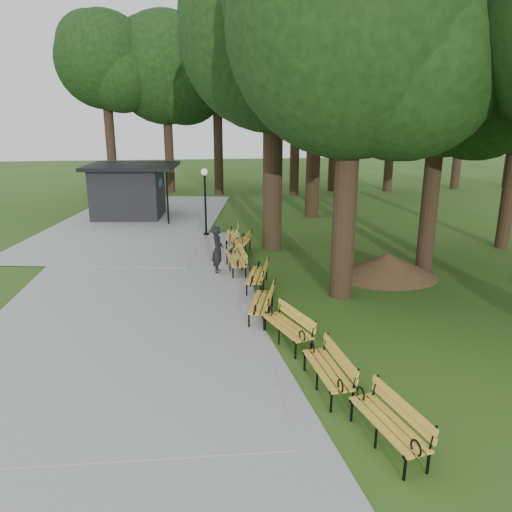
{
  "coord_description": "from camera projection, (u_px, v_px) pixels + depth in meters",
  "views": [
    {
      "loc": [
        -1.91,
        -12.14,
        5.57
      ],
      "look_at": [
        0.03,
        3.09,
        1.1
      ],
      "focal_mm": 34.79,
      "sensor_mm": 36.0,
      "label": 1
    }
  ],
  "objects": [
    {
      "name": "bench_1",
      "position": [
        327.0,
        370.0,
        10.26
      ],
      "size": [
        0.82,
        1.95,
        0.88
      ],
      "primitive_type": null,
      "rotation": [
        0.0,
        0.0,
        -1.48
      ],
      "color": "gold",
      "rests_on": "ground"
    },
    {
      "name": "lawn_tree_0",
      "position": [
        354.0,
        29.0,
        13.46
      ],
      "size": [
        7.06,
        7.06,
        11.3
      ],
      "color": "black",
      "rests_on": "ground"
    },
    {
      "name": "lawn_tree_2",
      "position": [
        274.0,
        37.0,
        18.74
      ],
      "size": [
        7.21,
        7.21,
        11.94
      ],
      "color": "black",
      "rests_on": "ground"
    },
    {
      "name": "bench_2",
      "position": [
        287.0,
        327.0,
        12.31
      ],
      "size": [
        1.21,
        2.0,
        0.88
      ],
      "primitive_type": null,
      "rotation": [
        0.0,
        0.0,
        -1.25
      ],
      "color": "gold",
      "rests_on": "ground"
    },
    {
      "name": "bench_7",
      "position": [
        232.0,
        235.0,
        21.48
      ],
      "size": [
        0.85,
        1.96,
        0.88
      ],
      "primitive_type": null,
      "rotation": [
        0.0,
        0.0,
        -1.68
      ],
      "color": "gold",
      "rests_on": "ground"
    },
    {
      "name": "lamp_post",
      "position": [
        205.0,
        188.0,
        22.63
      ],
      "size": [
        0.32,
        0.32,
        3.12
      ],
      "color": "black",
      "rests_on": "ground"
    },
    {
      "name": "lawn_tree_1",
      "position": [
        443.0,
        67.0,
        16.36
      ],
      "size": [
        5.97,
        5.97,
        10.01
      ],
      "color": "black",
      "rests_on": "ground"
    },
    {
      "name": "bench_3",
      "position": [
        261.0,
        302.0,
        13.89
      ],
      "size": [
        1.13,
        2.0,
        0.88
      ],
      "primitive_type": null,
      "rotation": [
        0.0,
        0.0,
        -1.84
      ],
      "color": "gold",
      "rests_on": "ground"
    },
    {
      "name": "tree_backdrop",
      "position": [
        325.0,
        70.0,
        33.8
      ],
      "size": [
        36.74,
        9.72,
        16.68
      ],
      "primitive_type": null,
      "color": "black",
      "rests_on": "ground"
    },
    {
      "name": "kiosk",
      "position": [
        128.0,
        191.0,
        26.9
      ],
      "size": [
        5.02,
        4.48,
        2.9
      ],
      "primitive_type": null,
      "rotation": [
        0.0,
        0.0,
        -0.1
      ],
      "color": "black",
      "rests_on": "ground"
    },
    {
      "name": "bench_4",
      "position": [
        257.0,
        275.0,
        16.18
      ],
      "size": [
        1.1,
        2.0,
        0.88
      ],
      "primitive_type": null,
      "rotation": [
        0.0,
        0.0,
        -1.83
      ],
      "color": "gold",
      "rests_on": "ground"
    },
    {
      "name": "lawn_tree_4",
      "position": [
        317.0,
        34.0,
        24.93
      ],
      "size": [
        7.63,
        7.63,
        13.23
      ],
      "color": "black",
      "rests_on": "ground"
    },
    {
      "name": "path",
      "position": [
        130.0,
        294.0,
        15.71
      ],
      "size": [
        12.0,
        38.0,
        0.06
      ],
      "primitive_type": "cube",
      "color": "gray",
      "rests_on": "ground"
    },
    {
      "name": "dirt_mound",
      "position": [
        388.0,
        265.0,
        17.34
      ],
      "size": [
        2.97,
        2.97,
        0.85
      ],
      "primitive_type": "cone",
      "color": "#47301C",
      "rests_on": "ground"
    },
    {
      "name": "bench_6",
      "position": [
        240.0,
        244.0,
        20.07
      ],
      "size": [
        1.23,
        2.0,
        0.88
      ],
      "primitive_type": null,
      "rotation": [
        0.0,
        0.0,
        -1.91
      ],
      "color": "gold",
      "rests_on": "ground"
    },
    {
      "name": "ground",
      "position": [
        269.0,
        327.0,
        13.35
      ],
      "size": [
        100.0,
        100.0,
        0.0
      ],
      "primitive_type": "plane",
      "color": "#294E16",
      "rests_on": "ground"
    },
    {
      "name": "bench_0",
      "position": [
        388.0,
        423.0,
        8.49
      ],
      "size": [
        1.03,
        1.99,
        0.88
      ],
      "primitive_type": null,
      "rotation": [
        0.0,
        0.0,
        -1.36
      ],
      "color": "gold",
      "rests_on": "ground"
    },
    {
      "name": "person",
      "position": [
        218.0,
        250.0,
        17.62
      ],
      "size": [
        0.48,
        0.67,
        1.71
      ],
      "primitive_type": "imported",
      "rotation": [
        0.0,
        0.0,
        1.45
      ],
      "color": "black",
      "rests_on": "ground"
    },
    {
      "name": "bench_5",
      "position": [
        236.0,
        260.0,
        17.85
      ],
      "size": [
        0.74,
        1.93,
        0.88
      ],
      "primitive_type": null,
      "rotation": [
        0.0,
        0.0,
        -1.52
      ],
      "color": "gold",
      "rests_on": "ground"
    }
  ]
}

